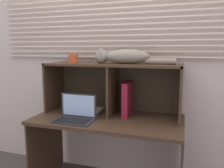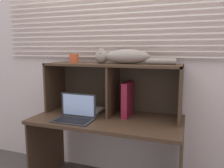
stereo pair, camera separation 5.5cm
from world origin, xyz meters
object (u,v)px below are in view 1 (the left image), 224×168
object	(u,v)px
cat	(124,57)
binder_upright	(128,99)
book_stack	(92,111)
laptop	(75,115)
small_basket	(73,58)

from	to	relation	value
cat	binder_upright	size ratio (longest dim) A/B	2.34
binder_upright	book_stack	bearing A→B (deg)	-178.95
laptop	small_basket	xyz separation A→B (m)	(-0.15, 0.28, 0.48)
book_stack	small_basket	xyz separation A→B (m)	(-0.20, 0.01, 0.52)
cat	book_stack	world-z (taller)	cat
laptop	small_basket	bearing A→B (deg)	118.35
laptop	binder_upright	xyz separation A→B (m)	(0.41, 0.28, 0.11)
laptop	book_stack	size ratio (longest dim) A/B	1.47
book_stack	small_basket	world-z (taller)	small_basket
binder_upright	cat	bearing A→B (deg)	180.00
cat	laptop	world-z (taller)	cat
cat	laptop	bearing A→B (deg)	-142.72
laptop	small_basket	size ratio (longest dim) A/B	3.76
binder_upright	small_basket	size ratio (longest dim) A/B	3.48
laptop	book_stack	xyz separation A→B (m)	(0.04, 0.27, -0.03)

